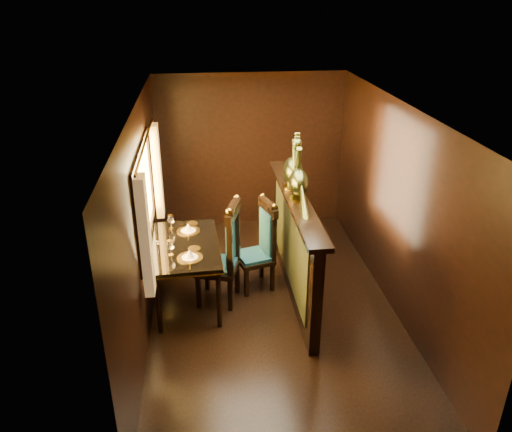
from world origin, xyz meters
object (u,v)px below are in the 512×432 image
(chair_left, at_px, (262,242))
(peacock_left, at_px, (299,171))
(peacock_right, at_px, (293,159))
(dining_table, at_px, (185,249))
(chair_right, at_px, (227,251))

(chair_left, relative_size, peacock_left, 1.69)
(chair_left, height_order, peacock_right, peacock_right)
(dining_table, relative_size, peacock_left, 1.90)
(chair_right, relative_size, peacock_left, 1.88)
(dining_table, distance_m, chair_left, 1.03)
(chair_right, bearing_deg, dining_table, -171.81)
(peacock_right, bearing_deg, peacock_left, -90.00)
(dining_table, height_order, peacock_right, peacock_right)
(chair_left, relative_size, peacock_right, 1.61)
(chair_left, bearing_deg, dining_table, 178.16)
(dining_table, xyz_separation_m, chair_right, (0.52, -0.08, -0.01))
(chair_right, bearing_deg, peacock_right, 40.29)
(chair_left, height_order, chair_right, chair_right)
(chair_right, bearing_deg, chair_left, 50.86)
(peacock_left, distance_m, peacock_right, 0.37)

